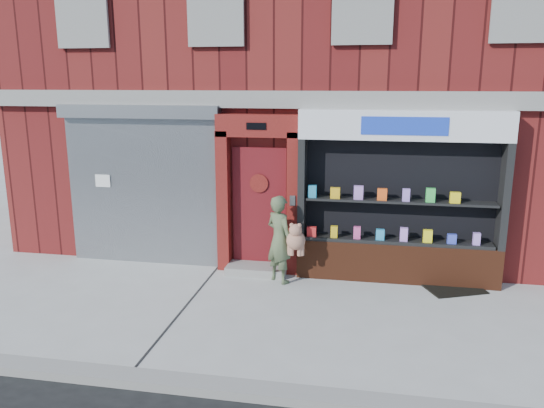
# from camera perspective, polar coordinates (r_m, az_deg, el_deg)

# --- Properties ---
(ground) EXTENTS (80.00, 80.00, 0.00)m
(ground) POSITION_cam_1_polar(r_m,az_deg,el_deg) (8.22, 1.08, -11.87)
(ground) COLOR #9E9E99
(ground) RESTS_ON ground
(curb) EXTENTS (60.00, 0.30, 0.12)m
(curb) POSITION_cam_1_polar(r_m,az_deg,el_deg) (6.34, -2.27, -19.48)
(curb) COLOR gray
(curb) RESTS_ON ground
(building) EXTENTS (12.00, 8.16, 8.00)m
(building) POSITION_cam_1_polar(r_m,az_deg,el_deg) (13.41, 5.49, 15.34)
(building) COLOR #581414
(building) RESTS_ON ground
(shutter_bay) EXTENTS (3.10, 0.30, 3.04)m
(shutter_bay) POSITION_cam_1_polar(r_m,az_deg,el_deg) (10.33, -13.73, 2.99)
(shutter_bay) COLOR gray
(shutter_bay) RESTS_ON ground
(red_door_bay) EXTENTS (1.52, 0.58, 2.90)m
(red_door_bay) POSITION_cam_1_polar(r_m,az_deg,el_deg) (9.63, -1.48, 1.05)
(red_door_bay) COLOR #59110F
(red_door_bay) RESTS_ON ground
(pharmacy_bay) EXTENTS (3.50, 0.41, 3.00)m
(pharmacy_bay) POSITION_cam_1_polar(r_m,az_deg,el_deg) (9.42, 13.49, -0.11)
(pharmacy_bay) COLOR #572614
(pharmacy_bay) RESTS_ON ground
(woman) EXTENTS (0.81, 0.65, 1.56)m
(woman) POSITION_cam_1_polar(r_m,az_deg,el_deg) (9.22, 1.04, -3.80)
(woman) COLOR #4B593A
(woman) RESTS_ON ground
(doormat) EXTENTS (1.12, 0.97, 0.02)m
(doormat) POSITION_cam_1_polar(r_m,az_deg,el_deg) (9.67, 18.96, -8.58)
(doormat) COLOR black
(doormat) RESTS_ON ground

